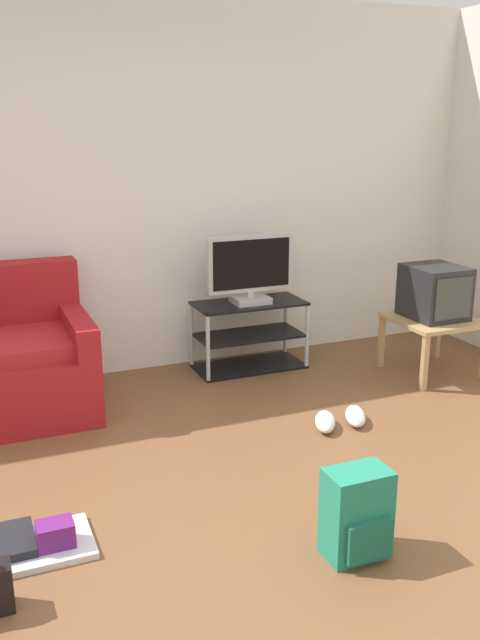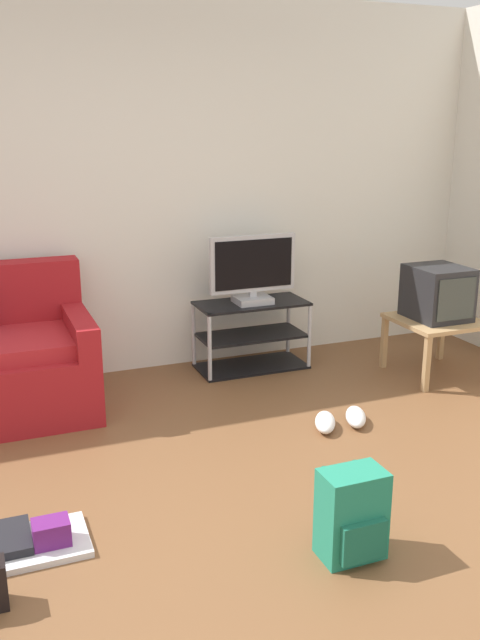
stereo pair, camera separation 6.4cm
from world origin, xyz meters
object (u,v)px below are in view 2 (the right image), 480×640
object	(u,v)px
tv_stand	(251,335)
sneakers_pair	(341,419)
crt_tv	(438,293)
side_table	(436,326)
floor_tray	(28,541)
backpack	(352,515)
flat_tv	(253,270)

from	to	relation	value
tv_stand	sneakers_pair	world-z (taller)	tv_stand
crt_tv	sneakers_pair	distance (m)	1.37
sneakers_pair	side_table	bearing A→B (deg)	26.58
tv_stand	floor_tray	world-z (taller)	tv_stand
crt_tv	floor_tray	xyz separation A→B (m)	(-3.02, -1.17, -0.58)
side_table	crt_tv	bearing A→B (deg)	90.00
tv_stand	backpack	size ratio (longest dim) A/B	2.07
crt_tv	floor_tray	size ratio (longest dim) A/B	0.85
floor_tray	sneakers_pair	bearing A→B (deg)	17.60
side_table	crt_tv	xyz separation A→B (m)	(0.00, 0.02, 0.25)
tv_stand	sneakers_pair	bearing A→B (deg)	-84.95
backpack	sneakers_pair	size ratio (longest dim) A/B	0.89
sneakers_pair	floor_tray	size ratio (longest dim) A/B	0.89
tv_stand	sneakers_pair	xyz separation A→B (m)	(0.11, -1.19, -0.21)
crt_tv	tv_stand	bearing A→B (deg)	152.71
flat_tv	sneakers_pair	size ratio (longest dim) A/B	1.48
flat_tv	floor_tray	size ratio (longest dim) A/B	1.32
flat_tv	side_table	size ratio (longest dim) A/B	1.13
floor_tray	flat_tv	bearing A→B (deg)	44.49
side_table	floor_tray	bearing A→B (deg)	-158.99
tv_stand	crt_tv	distance (m)	1.41
side_table	sneakers_pair	size ratio (longest dim) A/B	1.31
flat_tv	crt_tv	world-z (taller)	flat_tv
sneakers_pair	backpack	bearing A→B (deg)	-117.89
tv_stand	crt_tv	xyz separation A→B (m)	(1.21, -0.62, 0.37)
tv_stand	floor_tray	size ratio (longest dim) A/B	1.65
side_table	sneakers_pair	xyz separation A→B (m)	(-1.10, -0.55, -0.33)
crt_tv	backpack	xyz separation A→B (m)	(-1.72, -1.74, -0.43)
crt_tv	floor_tray	distance (m)	3.29
tv_stand	flat_tv	size ratio (longest dim) A/B	1.25
tv_stand	crt_tv	world-z (taller)	crt_tv
side_table	tv_stand	bearing A→B (deg)	152.10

